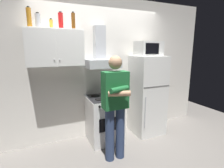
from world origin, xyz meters
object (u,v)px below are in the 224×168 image
(stove_oven, at_px, (104,119))
(microwave, at_px, (148,49))
(bottle_liquor_amber, at_px, (29,18))
(range_hood, at_px, (101,57))
(refrigerator, at_px, (147,95))
(upper_cabinet, at_px, (55,48))
(person_standing, at_px, (115,105))
(cooking_pot, at_px, (113,94))
(bottle_beer_brown, at_px, (73,21))
(bottle_spice_jar, at_px, (51,24))
(bottle_canister_steel, at_px, (38,21))
(bottle_soda_red, at_px, (61,21))

(stove_oven, bearing_deg, microwave, 1.15)
(bottle_liquor_amber, bearing_deg, range_hood, -0.01)
(range_hood, xyz_separation_m, refrigerator, (0.95, -0.13, -0.80))
(upper_cabinet, relative_size, person_standing, 0.55)
(bottle_liquor_amber, bearing_deg, stove_oven, -6.31)
(cooking_pot, bearing_deg, refrigerator, 8.32)
(upper_cabinet, distance_m, bottle_beer_brown, 0.53)
(range_hood, relative_size, cooking_pot, 2.42)
(bottle_spice_jar, bearing_deg, stove_oven, -10.61)
(range_hood, xyz_separation_m, bottle_spice_jar, (-0.83, 0.03, 0.53))
(bottle_liquor_amber, bearing_deg, person_standing, -33.73)
(stove_oven, xyz_separation_m, cooking_pot, (0.13, -0.12, 0.50))
(upper_cabinet, relative_size, bottle_canister_steel, 3.83)
(refrigerator, distance_m, person_standing, 1.17)
(cooking_pot, bearing_deg, person_standing, -110.30)
(refrigerator, height_order, microwave, microwave)
(stove_oven, relative_size, bottle_liquor_amber, 2.88)
(upper_cabinet, xyz_separation_m, bottle_spice_jar, (-0.03, 0.03, 0.37))
(refrigerator, distance_m, bottle_liquor_amber, 2.52)
(bottle_soda_red, relative_size, bottle_beer_brown, 0.99)
(bottle_liquor_amber, bearing_deg, microwave, -2.94)
(person_standing, bearing_deg, bottle_spice_jar, 135.81)
(person_standing, xyz_separation_m, bottle_spice_jar, (-0.78, 0.76, 1.22))
(microwave, height_order, bottle_beer_brown, bottle_beer_brown)
(cooking_pot, height_order, bottle_soda_red, bottle_soda_red)
(stove_oven, height_order, refrigerator, refrigerator)
(bottle_canister_steel, bearing_deg, bottle_beer_brown, -5.29)
(bottle_spice_jar, bearing_deg, bottle_canister_steel, 179.43)
(range_hood, relative_size, bottle_canister_steel, 3.19)
(person_standing, bearing_deg, upper_cabinet, 135.74)
(microwave, height_order, person_standing, microwave)
(range_hood, xyz_separation_m, microwave, (0.95, -0.11, 0.14))
(range_hood, bearing_deg, upper_cabinet, -179.91)
(refrigerator, relative_size, bottle_beer_brown, 5.76)
(bottle_canister_steel, bearing_deg, refrigerator, -4.55)
(upper_cabinet, bearing_deg, stove_oven, -8.90)
(range_hood, distance_m, cooking_pot, 0.72)
(refrigerator, height_order, bottle_spice_jar, bottle_spice_jar)
(upper_cabinet, xyz_separation_m, stove_oven, (0.80, -0.13, -1.32))
(range_hood, bearing_deg, microwave, -6.46)
(range_hood, bearing_deg, cooking_pot, -62.12)
(refrigerator, height_order, person_standing, person_standing)
(bottle_spice_jar, distance_m, bottle_beer_brown, 0.35)
(bottle_spice_jar, relative_size, bottle_soda_red, 0.58)
(bottle_liquor_amber, xyz_separation_m, bottle_beer_brown, (0.66, -0.02, -0.01))
(stove_oven, xyz_separation_m, bottle_spice_jar, (-0.83, 0.16, 1.69))
(person_standing, xyz_separation_m, bottle_soda_red, (-0.63, 0.76, 1.28))
(upper_cabinet, bearing_deg, bottle_beer_brown, -3.13)
(microwave, xyz_separation_m, person_standing, (-1.00, -0.62, -0.84))
(refrigerator, distance_m, bottle_spice_jar, 2.23)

